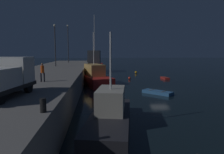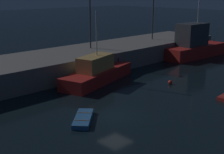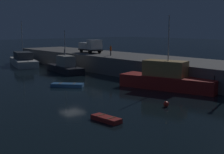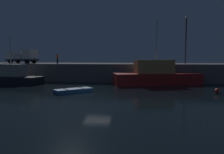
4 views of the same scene
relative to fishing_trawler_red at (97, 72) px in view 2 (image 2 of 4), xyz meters
The scene contains 9 objects.
ground_plane 11.32m from the fishing_trawler_red, 123.02° to the right, with size 320.00×320.00×0.00m, color black.
pier_quay 8.95m from the fishing_trawler_red, 133.31° to the left, with size 72.74×9.83×2.69m.
fishing_trawler_red is the anchor object (origin of this frame).
fishing_boat_orange 21.67m from the fishing_trawler_red, ahead, with size 13.08×4.83×15.13m.
dinghy_orange_near 12.20m from the fishing_trawler_red, 137.07° to the right, with size 3.80×3.67×0.45m.
mooring_buoy_near 8.96m from the fishing_trawler_red, 50.87° to the right, with size 0.51×0.51×0.51m, color red.
lamp_post_west 10.66m from the fishing_trawler_red, 54.76° to the left, with size 0.44×0.44×7.75m.
lamp_post_east 20.96m from the fishing_trawler_red, 19.34° to the left, with size 0.44×0.44×9.32m.
bollard_west 22.97m from the fishing_trawler_red, ahead, with size 0.28×0.28×0.60m, color black.
Camera 2 is at (-18.44, -18.69, 10.85)m, focal length 50.39 mm.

